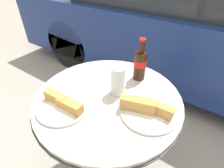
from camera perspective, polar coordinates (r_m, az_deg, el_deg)
The scene contains 6 objects.
bistro_table at distance 0.94m, azimuth -1.21°, elevation -11.32°, with size 0.70×0.70×0.70m.
cola_bottle_left at distance 0.91m, azimuth 9.15°, elevation 6.49°, with size 0.06×0.06×0.22m.
drinking_glass at distance 0.81m, azimuth 1.82°, elevation 0.71°, with size 0.07×0.07×0.14m.
lunch_plate_near at distance 0.79m, azimuth -15.61°, elevation -6.43°, with size 0.23×0.23×0.06m.
lunch_plate_far at distance 0.75m, azimuth 11.44°, elevation -8.19°, with size 0.24×0.24×0.07m.
parked_car at distance 2.27m, azimuth 26.31°, elevation 18.03°, with size 4.29×1.69×1.36m.
Camera 1 is at (0.37, -0.51, 1.24)m, focal length 28.00 mm.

